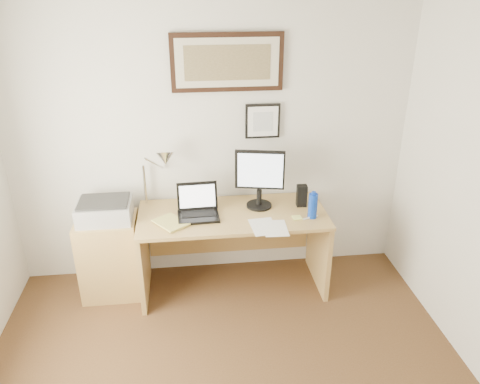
{
  "coord_description": "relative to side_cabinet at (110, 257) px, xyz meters",
  "views": [
    {
      "loc": [
        -0.2,
        -1.87,
        2.6
      ],
      "look_at": [
        0.19,
        1.43,
        1.04
      ],
      "focal_mm": 35.0,
      "sensor_mm": 36.0,
      "label": 1
    }
  ],
  "objects": [
    {
      "name": "wall_back",
      "position": [
        0.92,
        0.32,
        0.89
      ],
      "size": [
        3.5,
        0.02,
        2.5
      ],
      "primitive_type": "cube",
      "color": "silver",
      "rests_on": "ground"
    },
    {
      "name": "lcd_monitor",
      "position": [
        1.31,
        0.05,
        0.68
      ],
      "size": [
        0.42,
        0.22,
        0.52
      ],
      "color": "black",
      "rests_on": "desk"
    },
    {
      "name": "marker_pen",
      "position": [
        1.71,
        -0.21,
        0.39
      ],
      "size": [
        0.14,
        0.06,
        0.02
      ],
      "primitive_type": "cylinder",
      "rotation": [
        0.0,
        1.57,
        0.35
      ],
      "color": "white",
      "rests_on": "desk"
    },
    {
      "name": "desk",
      "position": [
        1.07,
        0.04,
        0.15
      ],
      "size": [
        1.6,
        0.7,
        0.75
      ],
      "color": "#A98347",
      "rests_on": "floor"
    },
    {
      "name": "paper_sheet_b",
      "position": [
        1.38,
        -0.35,
        0.39
      ],
      "size": [
        0.2,
        0.28,
        0.0
      ],
      "primitive_type": "cube",
      "rotation": [
        0.0,
        0.0,
        -0.04
      ],
      "color": "white",
      "rests_on": "desk"
    },
    {
      "name": "laptop",
      "position": [
        0.78,
        -0.05,
        0.44
      ],
      "size": [
        0.35,
        0.31,
        0.26
      ],
      "color": "black",
      "rests_on": "desk"
    },
    {
      "name": "sticky_pad",
      "position": [
        1.59,
        -0.2,
        0.39
      ],
      "size": [
        0.08,
        0.08,
        0.01
      ],
      "primitive_type": "cube",
      "rotation": [
        0.0,
        0.0,
        0.07
      ],
      "color": "#F0F775",
      "rests_on": "desk"
    },
    {
      "name": "ceiling",
      "position": [
        0.92,
        -1.68,
        2.13
      ],
      "size": [
        4.0,
        4.0,
        0.0
      ],
      "primitive_type": "plane",
      "rotation": [
        3.14,
        0.0,
        0.0
      ],
      "color": "silver",
      "rests_on": "ground"
    },
    {
      "name": "picture_large",
      "position": [
        1.07,
        0.29,
        1.59
      ],
      "size": [
        0.92,
        0.04,
        0.47
      ],
      "color": "black",
      "rests_on": "wall_back"
    },
    {
      "name": "speaker",
      "position": [
        1.68,
        0.03,
        0.48
      ],
      "size": [
        0.09,
        0.08,
        0.19
      ],
      "primitive_type": "cube",
      "rotation": [
        0.0,
        0.0,
        -0.05
      ],
      "color": "black",
      "rests_on": "desk"
    },
    {
      "name": "picture_small",
      "position": [
        1.37,
        0.29,
        1.09
      ],
      "size": [
        0.3,
        0.03,
        0.3
      ],
      "color": "black",
      "rests_on": "wall_back"
    },
    {
      "name": "paper_sheet_a",
      "position": [
        1.29,
        -0.31,
        0.39
      ],
      "size": [
        0.22,
        0.3,
        0.0
      ],
      "primitive_type": "cube",
      "rotation": [
        0.0,
        0.0,
        0.09
      ],
      "color": "white",
      "rests_on": "desk"
    },
    {
      "name": "side_cabinet",
      "position": [
        0.0,
        0.0,
        0.0
      ],
      "size": [
        0.5,
        0.4,
        0.73
      ],
      "primitive_type": "cube",
      "color": "#A98347",
      "rests_on": "floor"
    },
    {
      "name": "printer",
      "position": [
        0.01,
        0.0,
        0.45
      ],
      "size": [
        0.44,
        0.34,
        0.18
      ],
      "color": "#9E9EA0",
      "rests_on": "side_cabinet"
    },
    {
      "name": "desk_lamp",
      "position": [
        0.51,
        0.13,
        0.82
      ],
      "size": [
        0.29,
        0.27,
        0.53
      ],
      "color": "silver",
      "rests_on": "desk"
    },
    {
      "name": "book",
      "position": [
        0.47,
        -0.23,
        0.4
      ],
      "size": [
        0.32,
        0.34,
        0.02
      ],
      "primitive_type": "imported",
      "rotation": [
        0.0,
        0.0,
        0.64
      ],
      "color": "#C9BE5E",
      "rests_on": "desk"
    },
    {
      "name": "bottle_cap",
      "position": [
        1.72,
        -0.2,
        0.61
      ],
      "size": [
        0.04,
        0.04,
        0.02
      ],
      "primitive_type": "cylinder",
      "color": "#0D36B2",
      "rests_on": "water_bottle"
    },
    {
      "name": "water_bottle",
      "position": [
        1.72,
        -0.2,
        0.49
      ],
      "size": [
        0.08,
        0.08,
        0.22
      ],
      "primitive_type": "cylinder",
      "color": "#0D36B2",
      "rests_on": "desk"
    }
  ]
}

